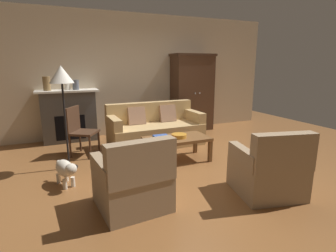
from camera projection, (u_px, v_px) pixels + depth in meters
name	position (u px, v px, depth m)	size (l,w,h in m)	color
ground_plane	(180.00, 166.00, 4.41)	(9.60, 9.60, 0.00)	brown
back_wall	(134.00, 75.00, 6.37)	(7.20, 0.10, 2.80)	beige
fireplace	(69.00, 116.00, 5.74)	(1.26, 0.48, 1.12)	#4C4947
armoire	(192.00, 92.00, 6.72)	(1.06, 0.57, 1.90)	#472D1E
couch	(155.00, 130.00, 5.56)	(1.93, 0.88, 0.86)	tan
coffee_table	(177.00, 141.00, 4.58)	(1.10, 0.60, 0.42)	brown
fruit_bowl	(179.00, 136.00, 4.56)	(0.26, 0.26, 0.06)	orange
book_stack	(161.00, 138.00, 4.40)	(0.25, 0.18, 0.08)	#B73833
mantel_vase_bronze	(47.00, 84.00, 5.42)	(0.14, 0.14, 0.29)	olive
mantel_vase_cream	(67.00, 86.00, 5.58)	(0.11, 0.11, 0.16)	beige
mantel_vase_slate	(76.00, 85.00, 5.64)	(0.13, 0.13, 0.20)	#565B66
armchair_near_left	(133.00, 183.00, 3.07)	(0.84, 0.83, 0.88)	#997F60
armchair_near_right	(269.00, 171.00, 3.40)	(0.91, 0.92, 0.88)	#997F60
side_chair_wooden	(79.00, 128.00, 4.87)	(0.61, 0.61, 0.90)	#472D1E
floor_lamp	(62.00, 81.00, 4.01)	(0.36, 0.36, 1.63)	black
dog	(65.00, 169.00, 3.65)	(0.31, 0.55, 0.39)	beige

